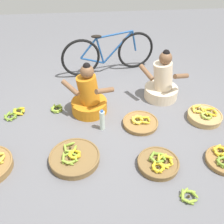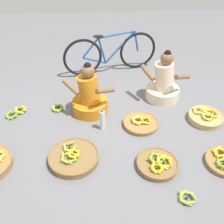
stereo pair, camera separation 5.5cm
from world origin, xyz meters
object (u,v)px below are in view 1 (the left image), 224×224
loose_bananas_front_right (188,196)px  banana_basket_mid_left (205,116)px  banana_basket_near_vendor (140,122)px  banana_basket_mid_right (74,158)px  loose_bananas_back_left (57,109)px  water_bottle (102,120)px  loose_bananas_front_left (16,113)px  vendor_woman_front (89,97)px  vendor_woman_behind (162,83)px  bicycle_leaning (109,53)px  banana_basket_back_right (158,163)px

loose_bananas_front_right → banana_basket_mid_left: bearing=62.6°
banana_basket_mid_left → banana_basket_near_vendor: bearing=-177.5°
banana_basket_mid_right → loose_bananas_front_right: 1.34m
loose_bananas_back_left → water_bottle: size_ratio=0.65×
banana_basket_mid_left → loose_bananas_front_left: bearing=172.7°
vendor_woman_front → banana_basket_mid_left: vendor_woman_front is taller
vendor_woman_behind → loose_bananas_front_left: bearing=-173.5°
loose_bananas_front_left → water_bottle: 1.32m
bicycle_leaning → water_bottle: bicycle_leaning is taller
bicycle_leaning → banana_basket_near_vendor: bicycle_leaning is taller
vendor_woman_behind → loose_bananas_front_right: bearing=-94.6°
bicycle_leaning → vendor_woman_behind: bearing=-50.5°
water_bottle → banana_basket_mid_right: bearing=-124.1°
banana_basket_back_right → banana_basket_mid_left: size_ratio=1.01×
bicycle_leaning → banana_basket_mid_right: 2.23m
bicycle_leaning → loose_bananas_front_left: bicycle_leaning is taller
vendor_woman_front → banana_basket_near_vendor: (0.70, -0.37, -0.21)m
vendor_woman_front → loose_bananas_front_left: bearing=179.4°
loose_bananas_front_right → banana_basket_back_right: bearing=115.5°
banana_basket_near_vendor → loose_bananas_back_left: bearing=159.8°
bicycle_leaning → loose_bananas_front_right: (0.60, -2.75, -0.33)m
loose_bananas_back_left → vendor_woman_behind: bearing=7.1°
vendor_woman_front → banana_basket_back_right: vendor_woman_front is taller
banana_basket_back_right → vendor_woman_behind: bearing=75.4°
banana_basket_near_vendor → banana_basket_back_right: size_ratio=1.01×
vendor_woman_behind → banana_basket_mid_left: bearing=-50.5°
bicycle_leaning → water_bottle: bearing=-98.0°
bicycle_leaning → banana_basket_mid_left: bearing=-50.5°
loose_bananas_front_right → water_bottle: (-0.82, 1.16, 0.12)m
loose_bananas_front_right → banana_basket_near_vendor: bearing=103.7°
banana_basket_back_right → loose_bananas_front_right: (0.21, -0.45, -0.02)m
vendor_woman_behind → banana_basket_near_vendor: vendor_woman_behind is taller
banana_basket_mid_right → loose_bananas_back_left: (-0.28, 1.02, -0.02)m
banana_basket_back_right → loose_bananas_front_left: 2.17m
banana_basket_mid_left → water_bottle: bearing=-177.1°
banana_basket_near_vendor → banana_basket_mid_right: size_ratio=0.81×
banana_basket_near_vendor → vendor_woman_behind: bearing=55.4°
bicycle_leaning → water_bottle: size_ratio=5.28×
banana_basket_mid_left → water_bottle: (-1.47, -0.07, 0.09)m
banana_basket_mid_left → loose_bananas_back_left: bearing=169.4°
vendor_woman_front → banana_basket_mid_right: bearing=-102.0°
banana_basket_mid_left → water_bottle: 1.47m
banana_basket_near_vendor → banana_basket_mid_left: (0.93, 0.04, 0.02)m
loose_bananas_front_right → water_bottle: water_bottle is taller
vendor_woman_behind → banana_basket_near_vendor: size_ratio=1.65×
banana_basket_near_vendor → loose_bananas_front_right: size_ratio=2.31×
banana_basket_mid_right → water_bottle: 0.66m
vendor_woman_front → loose_bananas_front_left: vendor_woman_front is taller
banana_basket_back_right → banana_basket_mid_right: 0.99m
banana_basket_near_vendor → water_bottle: size_ratio=1.56×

